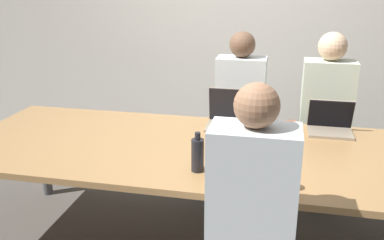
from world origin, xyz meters
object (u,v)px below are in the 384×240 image
at_px(laptop_far_center, 229,116).
at_px(person_far_center, 240,118).
at_px(bottle_near_midright, 198,155).
at_px(cup_far_right, 291,127).
at_px(cup_near_midright, 287,182).
at_px(person_far_right, 325,122).
at_px(person_near_midright, 250,231).
at_px(stapler, 219,148).
at_px(laptop_far_right, 330,123).
at_px(laptop_near_midright, 242,173).

distance_m(laptop_far_center, person_far_center, 0.43).
xyz_separation_m(bottle_near_midright, cup_far_right, (0.53, 0.79, -0.06)).
bearing_deg(cup_far_right, person_far_center, 133.88).
height_order(cup_near_midright, bottle_near_midright, bottle_near_midright).
bearing_deg(person_far_center, person_far_right, 0.50).
bearing_deg(person_far_right, cup_near_midright, -102.61).
distance_m(person_near_midright, bottle_near_midright, 0.60).
height_order(bottle_near_midright, stapler, bottle_near_midright).
xyz_separation_m(cup_near_midright, cup_far_right, (0.02, 0.91, -0.00)).
bearing_deg(laptop_far_center, person_far_center, 84.43).
bearing_deg(person_far_center, laptop_far_right, -29.12).
xyz_separation_m(laptop_near_midright, stapler, (-0.19, 0.42, -0.04)).
distance_m(person_far_center, cup_far_right, 0.60).
xyz_separation_m(person_near_midright, laptop_far_right, (0.46, 1.29, 0.14)).
height_order(laptop_near_midright, laptop_far_right, laptop_far_right).
relative_size(laptop_far_center, person_far_right, 0.23).
xyz_separation_m(laptop_far_center, stapler, (-0.00, -0.51, -0.06)).
bearing_deg(person_far_center, laptop_near_midright, -83.55).
xyz_separation_m(bottle_near_midright, laptop_far_right, (0.81, 0.83, -0.03)).
bearing_deg(person_near_midright, stapler, -70.56).
bearing_deg(laptop_near_midright, cup_far_right, -106.31).
distance_m(laptop_near_midright, person_near_midright, 0.38).
bearing_deg(laptop_far_center, laptop_far_right, 1.27).
bearing_deg(person_far_right, cup_far_right, -122.47).
bearing_deg(cup_far_right, person_near_midright, -98.44).
relative_size(cup_near_midright, laptop_far_right, 0.27).
relative_size(bottle_near_midright, stapler, 1.55).
bearing_deg(cup_far_right, laptop_far_center, 176.17).
height_order(person_far_center, person_far_right, person_far_right).
relative_size(person_far_center, person_far_right, 0.99).
xyz_separation_m(laptop_near_midright, cup_far_right, (0.26, 0.90, -0.03)).
relative_size(laptop_near_midright, person_far_right, 0.23).
relative_size(cup_far_right, stapler, 0.60).
bearing_deg(laptop_near_midright, person_far_right, -112.03).
relative_size(laptop_far_center, bottle_near_midright, 1.39).
bearing_deg(person_far_center, stapler, -92.56).
height_order(cup_near_midright, laptop_far_right, laptop_far_right).
xyz_separation_m(laptop_near_midright, bottle_near_midright, (-0.27, 0.11, 0.04)).
bearing_deg(stapler, laptop_near_midright, -37.39).
relative_size(person_near_midright, cup_far_right, 15.15).
relative_size(laptop_far_center, person_far_center, 0.24).
relative_size(laptop_far_center, stapler, 2.16).
xyz_separation_m(person_far_center, person_near_midright, (0.23, -1.67, -0.01)).
bearing_deg(cup_far_right, laptop_far_right, 9.58).
distance_m(laptop_far_center, cup_far_right, 0.46).
bearing_deg(laptop_far_center, cup_far_right, -3.83).
bearing_deg(laptop_far_right, bottle_near_midright, -134.00).
distance_m(cup_near_midright, stapler, 0.61).
xyz_separation_m(bottle_near_midright, stapler, (0.08, 0.31, -0.08)).
xyz_separation_m(laptop_far_right, cup_far_right, (-0.27, -0.05, -0.03)).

